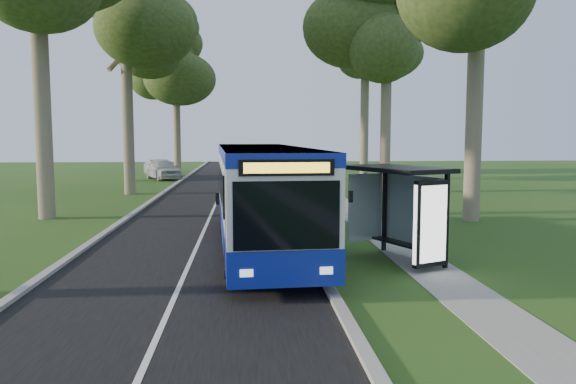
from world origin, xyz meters
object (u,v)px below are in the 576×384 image
object	(u,v)px
bus	(262,196)
bus_shelter	(405,196)
car_silver	(159,168)
litter_bin	(333,214)
bus_stop_sign	(326,200)
car_white	(163,169)

from	to	relation	value
bus	bus_shelter	world-z (taller)	bus
car_silver	litter_bin	bearing A→B (deg)	-91.59
bus_stop_sign	car_white	size ratio (longest dim) A/B	0.50
bus	car_white	size ratio (longest dim) A/B	2.50
bus_shelter	litter_bin	bearing A→B (deg)	74.44
bus	bus_stop_sign	world-z (taller)	bus
bus	bus_shelter	distance (m)	4.68
bus_shelter	car_silver	size ratio (longest dim) A/B	0.79
bus	bus_stop_sign	distance (m)	2.05
car_white	car_silver	size ratio (longest dim) A/B	1.08
bus_stop_sign	car_silver	bearing A→B (deg)	128.23
car_white	car_silver	bearing A→B (deg)	81.52
litter_bin	car_white	world-z (taller)	car_white
bus_shelter	litter_bin	world-z (taller)	bus_shelter
bus_stop_sign	litter_bin	bearing A→B (deg)	98.29
bus_stop_sign	litter_bin	world-z (taller)	bus_stop_sign
bus	car_silver	bearing A→B (deg)	100.94
car_white	bus	bearing A→B (deg)	-100.42
car_silver	car_white	bearing A→B (deg)	-97.20
bus_shelter	car_white	xyz separation A→B (m)	(-11.11, 31.22, -1.07)
bus_stop_sign	litter_bin	distance (m)	4.10
car_white	car_silver	world-z (taller)	car_white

